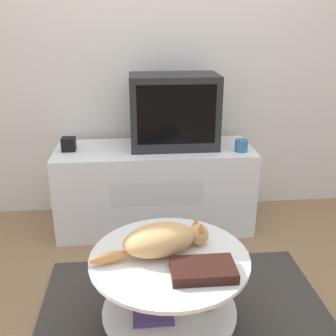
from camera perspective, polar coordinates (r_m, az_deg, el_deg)
The scene contains 10 objects.
ground_plane at distance 2.08m, azimuth 2.59°, elevation -21.41°, with size 12.00×12.00×0.00m, color #93704C.
wall_back at distance 2.87m, azimuth -0.68°, elevation 18.84°, with size 8.00×0.05×2.60m.
rug at distance 2.07m, azimuth 2.60°, elevation -21.21°, with size 1.45×1.07×0.02m.
tv_stand at distance 2.76m, azimuth -1.94°, elevation -2.85°, with size 1.33×0.50×0.58m.
tv at distance 2.64m, azimuth 0.86°, elevation 8.24°, with size 0.58×0.34×0.48m.
speaker at distance 2.67m, azimuth -14.22°, elevation 3.37°, with size 0.09×0.09×0.09m.
mug at distance 2.62m, azimuth 10.59°, elevation 3.21°, with size 0.08×0.08×0.08m.
coffee_table at distance 1.85m, azimuth 0.14°, elevation -16.43°, with size 0.71×0.71×0.40m.
dvd_box at distance 1.66m, azimuth 5.10°, elevation -14.52°, with size 0.26×0.16×0.04m.
cat at distance 1.76m, azimuth -0.89°, elevation -10.33°, with size 0.54×0.29×0.13m.
Camera 1 is at (-0.23, -1.53, 1.40)m, focal length 42.00 mm.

